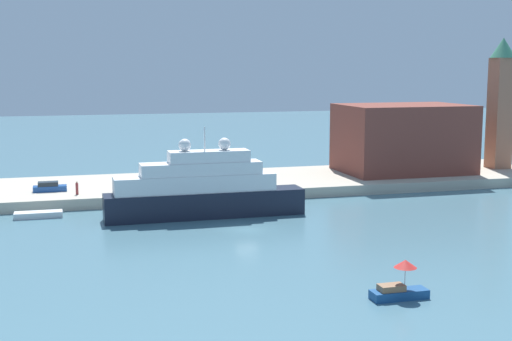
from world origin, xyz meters
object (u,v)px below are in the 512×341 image
(harbor_building, at_px, (403,138))
(bell_tower, at_px, (501,98))
(parked_car, at_px, (49,187))
(large_yacht, at_px, (202,190))
(person_figure, at_px, (77,188))
(small_motorboat, at_px, (400,286))
(mooring_bollard, at_px, (258,185))
(work_barge, at_px, (38,215))

(harbor_building, distance_m, bell_tower, 18.29)
(parked_car, bearing_deg, large_yacht, -39.93)
(harbor_building, bearing_deg, person_figure, -171.94)
(large_yacht, distance_m, harbor_building, 41.03)
(large_yacht, height_order, harbor_building, harbor_building)
(parked_car, bearing_deg, bell_tower, 2.43)
(large_yacht, relative_size, small_motorboat, 5.28)
(harbor_building, height_order, person_figure, harbor_building)
(large_yacht, distance_m, mooring_bollard, 13.85)
(harbor_building, bearing_deg, mooring_bollard, -161.31)
(small_motorboat, relative_size, work_barge, 0.81)
(work_barge, distance_m, harbor_building, 57.66)
(harbor_building, relative_size, mooring_bollard, 21.81)
(large_yacht, bearing_deg, mooring_bollard, 44.75)
(work_barge, distance_m, bell_tower, 75.10)
(small_motorboat, height_order, bell_tower, bell_tower)
(small_motorboat, bearing_deg, person_figure, 117.25)
(mooring_bollard, bearing_deg, parked_car, 169.00)
(parked_car, distance_m, person_figure, 5.07)
(large_yacht, relative_size, person_figure, 13.75)
(small_motorboat, xyz_separation_m, work_barge, (-28.25, 39.10, -0.69))
(bell_tower, height_order, parked_car, bell_tower)
(person_figure, relative_size, mooring_bollard, 1.96)
(bell_tower, bearing_deg, parked_car, -177.57)
(small_motorboat, relative_size, parked_car, 1.05)
(small_motorboat, distance_m, bell_tower, 69.73)
(large_yacht, xyz_separation_m, harbor_building, (36.35, 18.69, 3.51))
(small_motorboat, xyz_separation_m, harbor_building, (27.39, 52.79, 5.78))
(small_motorboat, relative_size, bell_tower, 0.22)
(large_yacht, distance_m, person_figure, 18.53)
(parked_car, xyz_separation_m, person_figure, (3.53, -3.62, 0.26))
(large_yacht, distance_m, small_motorboat, 35.33)
(large_yacht, relative_size, parked_car, 5.54)
(large_yacht, xyz_separation_m, bell_tower, (53.56, 18.15, 9.68))
(large_yacht, bearing_deg, small_motorboat, -75.27)
(small_motorboat, height_order, parked_car, small_motorboat)
(harbor_building, distance_m, mooring_bollard, 28.48)
(bell_tower, xyz_separation_m, mooring_bollard, (-43.78, -8.45, -11.09))
(small_motorboat, bearing_deg, large_yacht, 104.73)
(parked_car, bearing_deg, mooring_bollard, -11.00)
(work_barge, height_order, harbor_building, harbor_building)
(small_motorboat, bearing_deg, mooring_bollard, 88.93)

